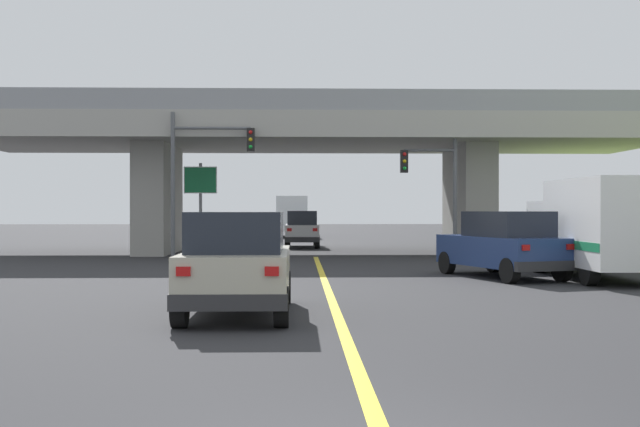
# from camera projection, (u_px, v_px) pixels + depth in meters

# --- Properties ---
(ground) EXTENTS (160.00, 160.00, 0.00)m
(ground) POSITION_uv_depth(u_px,v_px,m) (314.00, 253.00, 37.87)
(ground) COLOR #2B2B2D
(overpass_bridge) EXTENTS (32.45, 9.58, 7.17)m
(overpass_bridge) POSITION_uv_depth(u_px,v_px,m) (314.00, 146.00, 37.85)
(overpass_bridge) COLOR #A8A59E
(overpass_bridge) RESTS_ON ground
(lane_divider_stripe) EXTENTS (0.20, 28.38, 0.01)m
(lane_divider_stripe) POSITION_uv_depth(u_px,v_px,m) (328.00, 289.00, 20.53)
(lane_divider_stripe) COLOR yellow
(lane_divider_stripe) RESTS_ON ground
(suv_lead) EXTENTS (2.03, 4.66, 2.02)m
(suv_lead) POSITION_uv_depth(u_px,v_px,m) (238.00, 263.00, 15.41)
(suv_lead) COLOR #B7B29E
(suv_lead) RESTS_ON ground
(suv_crossing) EXTENTS (3.33, 5.14, 2.02)m
(suv_crossing) POSITION_uv_depth(u_px,v_px,m) (503.00, 244.00, 23.98)
(suv_crossing) COLOR navy
(suv_crossing) RESTS_ON ground
(box_truck) EXTENTS (2.33, 6.75, 2.96)m
(box_truck) POSITION_uv_depth(u_px,v_px,m) (599.00, 227.00, 23.36)
(box_truck) COLOR silver
(box_truck) RESTS_ON ground
(sedan_oncoming) EXTENTS (1.86, 4.80, 2.02)m
(sedan_oncoming) POSITION_uv_depth(u_px,v_px,m) (302.00, 229.00, 43.84)
(sedan_oncoming) COLOR silver
(sedan_oncoming) RESTS_ON ground
(traffic_signal_nearside) EXTENTS (2.44, 0.36, 5.45)m
(traffic_signal_nearside) POSITION_uv_depth(u_px,v_px,m) (437.00, 180.00, 33.72)
(traffic_signal_nearside) COLOR #56595E
(traffic_signal_nearside) RESTS_ON ground
(traffic_signal_farside) EXTENTS (3.47, 0.36, 6.12)m
(traffic_signal_farside) POSITION_uv_depth(u_px,v_px,m) (200.00, 165.00, 32.64)
(traffic_signal_farside) COLOR #56595E
(traffic_signal_farside) RESTS_ON ground
(highway_sign) EXTENTS (1.49, 0.17, 4.19)m
(highway_sign) POSITION_uv_depth(u_px,v_px,m) (200.00, 189.00, 35.65)
(highway_sign) COLOR slate
(highway_sign) RESTS_ON ground
(semi_truck_distant) EXTENTS (2.33, 6.44, 3.12)m
(semi_truck_distant) POSITION_uv_depth(u_px,v_px,m) (292.00, 216.00, 61.00)
(semi_truck_distant) COLOR navy
(semi_truck_distant) RESTS_ON ground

